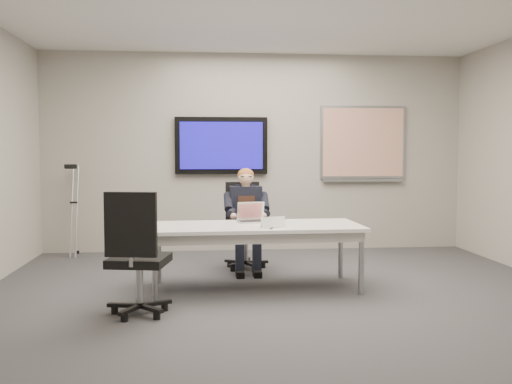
{
  "coord_description": "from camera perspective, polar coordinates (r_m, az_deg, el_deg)",
  "views": [
    {
      "loc": [
        -0.79,
        -5.11,
        1.41
      ],
      "look_at": [
        -0.23,
        0.68,
        1.0
      ],
      "focal_mm": 40.0,
      "sensor_mm": 36.0,
      "label": 1
    }
  ],
  "objects": [
    {
      "name": "floor",
      "position": [
        5.36,
        3.18,
        -11.22
      ],
      "size": [
        6.0,
        6.0,
        0.02
      ],
      "primitive_type": "cube",
      "color": "#3C3B3E",
      "rests_on": "ground"
    },
    {
      "name": "wall_back",
      "position": [
        8.15,
        0.02,
        3.96
      ],
      "size": [
        6.0,
        0.02,
        2.8
      ],
      "primitive_type": "cube",
      "color": "#AAA59A",
      "rests_on": "ground"
    },
    {
      "name": "wall_front",
      "position": [
        2.26,
        14.94,
        3.61
      ],
      "size": [
        6.0,
        0.02,
        2.8
      ],
      "primitive_type": "cube",
      "color": "#AAA59A",
      "rests_on": "ground"
    },
    {
      "name": "conference_table",
      "position": [
        5.87,
        -0.04,
        -4.03
      ],
      "size": [
        2.18,
        0.96,
        0.66
      ],
      "rotation": [
        0.0,
        0.0,
        0.03
      ],
      "color": "white",
      "rests_on": "ground"
    },
    {
      "name": "tv_display",
      "position": [
        8.07,
        -3.49,
        4.66
      ],
      "size": [
        1.3,
        0.09,
        0.8
      ],
      "color": "black",
      "rests_on": "wall_back"
    },
    {
      "name": "whiteboard",
      "position": [
        8.42,
        10.64,
        4.78
      ],
      "size": [
        1.25,
        0.08,
        1.1
      ],
      "color": "#97999F",
      "rests_on": "wall_back"
    },
    {
      "name": "office_chair_far",
      "position": [
        6.95,
        -1.12,
        -4.96
      ],
      "size": [
        0.54,
        0.54,
        1.04
      ],
      "rotation": [
        0.0,
        0.0,
        0.1
      ],
      "color": "black",
      "rests_on": "ground"
    },
    {
      "name": "office_chair_near",
      "position": [
        5.04,
        -11.73,
        -8.34
      ],
      "size": [
        0.6,
        0.6,
        1.08
      ],
      "rotation": [
        0.0,
        0.0,
        2.96
      ],
      "color": "black",
      "rests_on": "ground"
    },
    {
      "name": "seated_person",
      "position": [
        6.69,
        -0.93,
        -3.86
      ],
      "size": [
        0.38,
        0.65,
        1.22
      ],
      "rotation": [
        0.0,
        0.0,
        0.03
      ],
      "color": "#1E2333",
      "rests_on": "office_chair_far"
    },
    {
      "name": "crutch",
      "position": [
        8.1,
        -17.71,
        -1.64
      ],
      "size": [
        0.36,
        0.72,
        1.33
      ],
      "primitive_type": null,
      "rotation": [
        -0.25,
        0.0,
        -0.28
      ],
      "color": "#A5A8AC",
      "rests_on": "ground"
    },
    {
      "name": "laptop",
      "position": [
        6.09,
        -0.49,
        -2.52
      ],
      "size": [
        0.32,
        0.31,
        0.21
      ],
      "rotation": [
        0.0,
        0.0,
        0.15
      ],
      "color": "#B8B8BA",
      "rests_on": "conference_table"
    },
    {
      "name": "name_tent",
      "position": [
        5.65,
        1.72,
        -3.02
      ],
      "size": [
        0.27,
        0.18,
        0.11
      ],
      "primitive_type": null,
      "rotation": [
        0.0,
        0.0,
        0.41
      ],
      "color": "white",
      "rests_on": "conference_table"
    },
    {
      "name": "pen",
      "position": [
        5.57,
        1.6,
        -3.62
      ],
      "size": [
        0.06,
        0.13,
        0.01
      ],
      "primitive_type": "cylinder",
      "rotation": [
        0.0,
        1.57,
        1.19
      ],
      "color": "black",
      "rests_on": "conference_table"
    }
  ]
}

